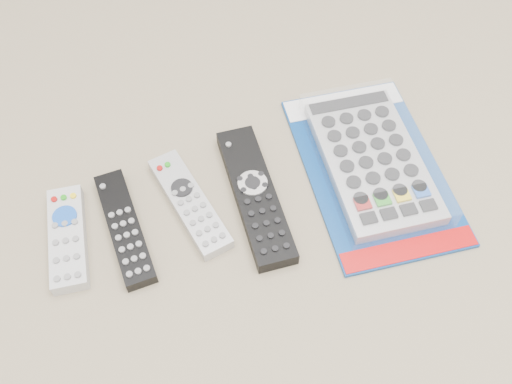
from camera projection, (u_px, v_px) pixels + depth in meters
name	position (u px, v px, depth m)	size (l,w,h in m)	color
remote_small_grey	(68.00, 238.00, 0.80)	(0.08, 0.17, 0.02)	#B5B5B8
remote_slim_black	(125.00, 228.00, 0.81)	(0.05, 0.19, 0.02)	black
remote_silver_dvd	(190.00, 203.00, 0.84)	(0.07, 0.19, 0.02)	#B3B3B8
remote_large_black	(255.00, 195.00, 0.84)	(0.09, 0.25, 0.03)	black
jumbo_remote_packaged	(373.00, 160.00, 0.87)	(0.26, 0.36, 0.04)	navy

